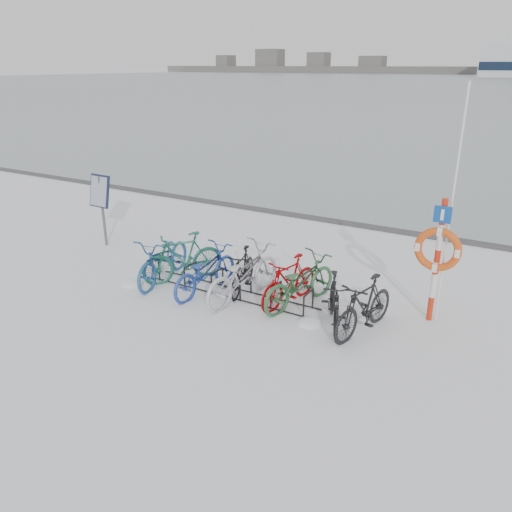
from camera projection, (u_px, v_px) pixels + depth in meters
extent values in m
plane|color=white|center=(231.00, 293.00, 10.72)|extent=(900.00, 900.00, 0.00)
cube|color=#3F3F42|center=(334.00, 221.00, 15.48)|extent=(400.00, 0.25, 0.10)
cylinder|color=black|center=(159.00, 271.00, 11.31)|extent=(0.04, 0.04, 0.44)
cylinder|color=black|center=(172.00, 265.00, 11.66)|extent=(0.04, 0.04, 0.44)
cylinder|color=black|center=(165.00, 259.00, 11.40)|extent=(0.04, 0.44, 0.04)
cylinder|color=black|center=(185.00, 277.00, 10.97)|extent=(0.04, 0.04, 0.44)
cylinder|color=black|center=(196.00, 271.00, 11.33)|extent=(0.04, 0.04, 0.44)
cylinder|color=black|center=(190.00, 265.00, 11.07)|extent=(0.04, 0.44, 0.04)
cylinder|color=black|center=(211.00, 284.00, 10.63)|extent=(0.04, 0.04, 0.44)
cylinder|color=black|center=(223.00, 277.00, 10.99)|extent=(0.04, 0.04, 0.44)
cylinder|color=black|center=(217.00, 271.00, 10.73)|extent=(0.04, 0.44, 0.04)
cylinder|color=black|center=(240.00, 291.00, 10.30)|extent=(0.04, 0.04, 0.44)
cylinder|color=black|center=(251.00, 284.00, 10.65)|extent=(0.04, 0.04, 0.44)
cylinder|color=black|center=(246.00, 278.00, 10.40)|extent=(0.04, 0.44, 0.04)
cylinder|color=black|center=(271.00, 299.00, 9.96)|extent=(0.04, 0.04, 0.44)
cylinder|color=black|center=(281.00, 291.00, 10.32)|extent=(0.04, 0.04, 0.44)
cylinder|color=black|center=(276.00, 285.00, 10.06)|extent=(0.04, 0.44, 0.04)
cylinder|color=black|center=(304.00, 307.00, 9.63)|extent=(0.04, 0.04, 0.44)
cylinder|color=black|center=(313.00, 299.00, 9.98)|extent=(0.04, 0.04, 0.44)
cylinder|color=black|center=(309.00, 293.00, 9.73)|extent=(0.04, 0.44, 0.04)
cylinder|color=black|center=(226.00, 296.00, 10.54)|extent=(4.00, 0.03, 0.03)
cylinder|color=black|center=(237.00, 289.00, 10.89)|extent=(4.00, 0.03, 0.03)
cylinder|color=#595B5E|center=(103.00, 212.00, 13.26)|extent=(0.07, 0.07, 1.87)
cube|color=black|center=(100.00, 191.00, 13.03)|extent=(0.65, 0.26, 0.85)
cube|color=#8C99AD|center=(98.00, 191.00, 13.00)|extent=(0.59, 0.19, 0.75)
cylinder|color=red|center=(430.00, 308.00, 9.55)|extent=(0.11, 0.11, 0.48)
cylinder|color=silver|center=(433.00, 285.00, 9.37)|extent=(0.11, 0.11, 0.48)
cylinder|color=red|center=(437.00, 262.00, 9.20)|extent=(0.11, 0.11, 0.48)
cylinder|color=silver|center=(440.00, 237.00, 9.03)|extent=(0.11, 0.11, 0.48)
cylinder|color=red|center=(444.00, 212.00, 8.86)|extent=(0.11, 0.11, 0.48)
torus|color=#CE4A13|center=(438.00, 249.00, 9.03)|extent=(0.84, 0.14, 0.84)
cube|color=#0D4098|center=(443.00, 215.00, 8.80)|extent=(0.31, 0.03, 0.31)
cylinder|color=silver|center=(451.00, 211.00, 8.84)|extent=(0.04, 0.04, 4.36)
cube|color=#525252|center=(302.00, 70.00, 276.17)|extent=(180.00, 12.00, 3.50)
cube|color=#525252|center=(255.00, 62.00, 288.80)|extent=(24.00, 10.00, 8.00)
cube|color=#525252|center=(354.00, 63.00, 261.03)|extent=(20.00, 10.00, 6.00)
imported|color=#204E88|center=(164.00, 257.00, 11.20)|extent=(1.10, 2.23, 1.12)
imported|color=#1B5A4A|center=(183.00, 256.00, 11.21)|extent=(1.49, 1.89, 1.14)
imported|color=#203D96|center=(205.00, 269.00, 10.65)|extent=(0.86, 2.01, 1.03)
imported|color=black|center=(243.00, 269.00, 10.73)|extent=(0.83, 1.66, 0.96)
imported|color=#B4B5BD|center=(243.00, 272.00, 10.30)|extent=(1.11, 2.33, 1.17)
imported|color=#9A0306|center=(289.00, 280.00, 10.12)|extent=(0.85, 1.78, 1.03)
imported|color=#2C5F37|center=(300.00, 280.00, 10.06)|extent=(1.26, 2.15, 1.06)
imported|color=black|center=(334.00, 301.00, 9.25)|extent=(1.16, 1.72, 1.01)
imported|color=black|center=(365.00, 305.00, 9.02)|extent=(0.94, 1.87, 1.08)
ellipsoid|color=white|center=(277.00, 287.00, 11.03)|extent=(0.33, 0.33, 0.12)
ellipsoid|color=white|center=(359.00, 317.00, 9.73)|extent=(0.50, 0.50, 0.17)
ellipsoid|color=white|center=(309.00, 323.00, 9.49)|extent=(0.48, 0.48, 0.17)
ellipsoid|color=white|center=(223.00, 277.00, 11.54)|extent=(0.39, 0.39, 0.14)
ellipsoid|color=white|center=(133.00, 284.00, 11.19)|extent=(0.50, 0.50, 0.18)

